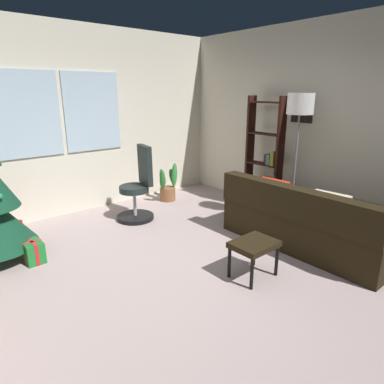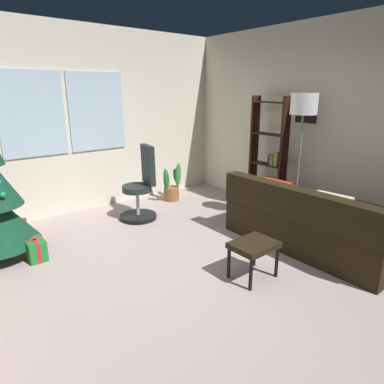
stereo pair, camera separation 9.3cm
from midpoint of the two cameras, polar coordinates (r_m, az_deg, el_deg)
ground_plane at (r=3.81m, az=2.12°, el=-13.81°), size 4.82×5.42×0.10m
wall_back_with_windows at (r=5.66m, az=-16.84°, el=11.55°), size 4.82×0.12×2.86m
wall_right_with_frames at (r=5.25m, az=23.41°, el=10.47°), size 0.12×5.42×2.86m
couch at (r=4.53m, az=22.24°, el=-5.10°), size 1.64×2.09×0.82m
footstool at (r=3.57m, az=11.20°, el=-9.28°), size 0.46×0.36×0.40m
gift_box_red at (r=5.03m, az=-27.71°, el=-5.66°), size 0.35×0.35×0.27m
gift_box_green at (r=4.32m, az=-24.51°, el=-8.91°), size 0.20×0.29×0.25m
office_chair at (r=5.12m, az=-8.14°, el=0.26°), size 0.56×0.56×1.12m
bookshelf at (r=5.60m, az=13.29°, el=5.13°), size 0.18×0.64×1.82m
floor_lamp at (r=4.87m, az=18.93°, el=12.42°), size 0.36×0.36×1.86m
potted_plant at (r=6.00m, az=-3.04°, el=0.96°), size 0.53×0.38×0.67m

